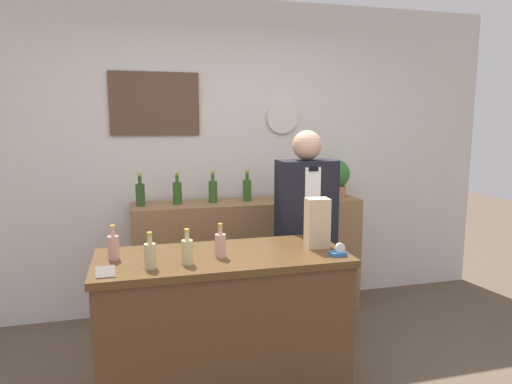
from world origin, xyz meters
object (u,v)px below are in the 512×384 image
(shopkeeper, at_px, (305,241))
(potted_plant, at_px, (335,177))
(paper_bag, at_px, (317,223))
(tape_dispenser, at_px, (339,252))

(shopkeeper, relative_size, potted_plant, 4.79)
(paper_bag, bearing_deg, shopkeeper, 75.56)
(potted_plant, xyz_separation_m, paper_bag, (-0.68, -1.25, -0.11))
(shopkeeper, distance_m, potted_plant, 0.94)
(paper_bag, height_order, tape_dispenser, paper_bag)
(potted_plant, height_order, tape_dispenser, potted_plant)
(shopkeeper, height_order, potted_plant, shopkeeper)
(shopkeeper, height_order, tape_dispenser, shopkeeper)
(potted_plant, bearing_deg, tape_dispenser, -113.64)
(potted_plant, relative_size, tape_dispenser, 3.74)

